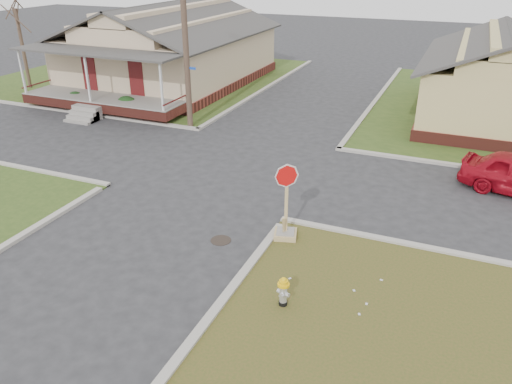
% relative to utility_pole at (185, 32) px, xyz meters
% --- Properties ---
extents(ground, '(120.00, 120.00, 0.00)m').
position_rel_utility_pole_xyz_m(ground, '(4.20, -8.90, -4.66)').
color(ground, '#28272A').
rests_on(ground, ground).
extents(verge_far_left, '(19.00, 19.00, 0.05)m').
position_rel_utility_pole_xyz_m(verge_far_left, '(-8.80, 9.10, -4.64)').
color(verge_far_left, '#2F4719').
rests_on(verge_far_left, ground).
extents(curbs, '(80.00, 40.00, 0.12)m').
position_rel_utility_pole_xyz_m(curbs, '(4.20, -3.90, -4.66)').
color(curbs, '#A59F95').
rests_on(curbs, ground).
extents(manhole, '(0.64, 0.64, 0.01)m').
position_rel_utility_pole_xyz_m(manhole, '(6.40, -9.40, -4.66)').
color(manhole, black).
rests_on(manhole, ground).
extents(corner_house, '(10.10, 15.50, 5.30)m').
position_rel_utility_pole_xyz_m(corner_house, '(-5.80, 7.78, -2.38)').
color(corner_house, maroon).
rests_on(corner_house, ground).
extents(side_house_yellow, '(7.60, 11.60, 4.70)m').
position_rel_utility_pole_xyz_m(side_house_yellow, '(14.20, 7.60, -2.47)').
color(side_house_yellow, maroon).
rests_on(side_house_yellow, ground).
extents(utility_pole, '(1.80, 0.28, 9.00)m').
position_rel_utility_pole_xyz_m(utility_pole, '(0.00, 0.00, 0.00)').
color(utility_pole, '#483529').
rests_on(utility_pole, ground).
extents(tree_far_left, '(0.22, 0.22, 4.90)m').
position_rel_utility_pole_xyz_m(tree_far_left, '(-13.80, 3.10, -2.16)').
color(tree_far_left, '#483529').
rests_on(tree_far_left, verge_far_left).
extents(fire_hydrant, '(0.30, 0.30, 0.81)m').
position_rel_utility_pole_xyz_m(fire_hydrant, '(9.25, -11.64, -4.17)').
color(fire_hydrant, black).
rests_on(fire_hydrant, ground).
extents(stop_sign, '(0.69, 0.68, 2.45)m').
position_rel_utility_pole_xyz_m(stop_sign, '(8.18, -8.49, -4.08)').
color(stop_sign, tan).
rests_on(stop_sign, ground).
extents(hedge_left, '(1.24, 1.01, 0.94)m').
position_rel_utility_pole_xyz_m(hedge_left, '(-7.81, 0.61, -4.14)').
color(hedge_left, '#163D16').
rests_on(hedge_left, verge_far_left).
extents(hedge_right, '(1.32, 1.09, 1.01)m').
position_rel_utility_pole_xyz_m(hedge_right, '(-4.29, 0.62, -4.11)').
color(hedge_right, '#163D16').
rests_on(hedge_right, verge_far_left).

